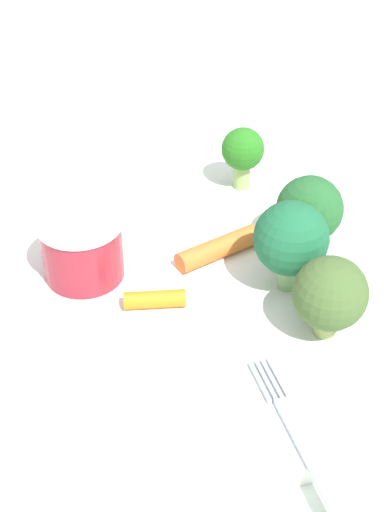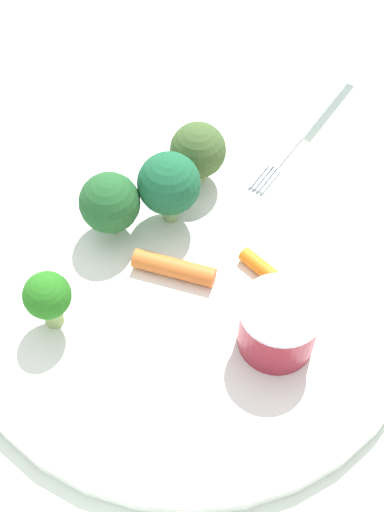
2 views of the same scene
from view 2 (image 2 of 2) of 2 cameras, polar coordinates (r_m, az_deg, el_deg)
ground_plane at (r=0.48m, az=0.28°, el=-2.25°), size 2.40×2.40×0.00m
plate at (r=0.48m, az=0.28°, el=-1.85°), size 0.32×0.32×0.01m
sauce_cup at (r=0.43m, az=7.73°, el=-5.72°), size 0.05×0.05×0.04m
broccoli_floret_0 at (r=0.48m, az=-1.42°, el=5.98°), size 0.04×0.04×0.06m
broccoli_floret_1 at (r=0.48m, az=-6.34°, el=4.40°), size 0.04×0.04×0.05m
broccoli_floret_2 at (r=0.51m, az=0.98°, el=8.72°), size 0.04×0.04×0.05m
broccoli_floret_3 at (r=0.44m, az=-11.35°, el=-3.35°), size 0.03×0.03×0.05m
carrot_stick_0 at (r=0.47m, az=-0.99°, el=-1.33°), size 0.03×0.06×0.01m
carrot_stick_1 at (r=0.47m, az=6.39°, el=-0.94°), size 0.03×0.03×0.01m
fork at (r=0.58m, az=9.95°, el=10.57°), size 0.15×0.10×0.00m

